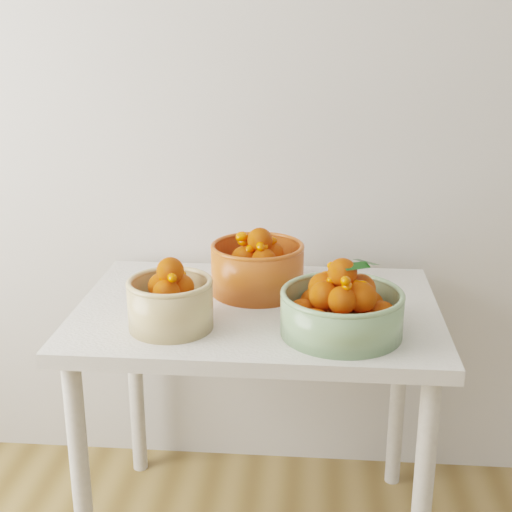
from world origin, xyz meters
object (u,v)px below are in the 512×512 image
object	(u,v)px
bowl_cream	(170,301)
bowl_orange	(257,267)
bowl_green	(342,308)
table	(258,337)

from	to	relation	value
bowl_cream	bowl_orange	size ratio (longest dim) A/B	0.81
bowl_orange	bowl_cream	bearing A→B (deg)	-125.81
bowl_green	bowl_orange	bearing A→B (deg)	130.52
bowl_cream	bowl_orange	world-z (taller)	bowl_orange
bowl_orange	table	bearing A→B (deg)	-84.21
table	bowl_orange	size ratio (longest dim) A/B	2.93
table	bowl_green	world-z (taller)	bowl_green
table	bowl_cream	bearing A→B (deg)	-141.74
table	bowl_orange	xyz separation A→B (m)	(-0.01, 0.11, 0.17)
bowl_cream	bowl_green	xyz separation A→B (m)	(0.44, -0.00, -0.00)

